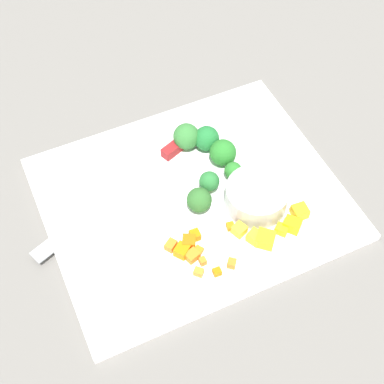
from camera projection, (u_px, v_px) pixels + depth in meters
name	position (u px, v px, depth m)	size (l,w,h in m)	color
ground_plane	(192.00, 200.00, 0.85)	(4.00, 4.00, 0.00)	slate
cutting_board	(192.00, 198.00, 0.85)	(0.43, 0.36, 0.01)	white
prep_bowl	(257.00, 196.00, 0.82)	(0.09, 0.09, 0.04)	beige
chef_knife	(142.00, 174.00, 0.86)	(0.30, 0.13, 0.02)	silver
carrot_dice_0	(217.00, 272.00, 0.76)	(0.01, 0.01, 0.01)	orange
carrot_dice_1	(182.00, 251.00, 0.78)	(0.02, 0.02, 0.02)	orange
carrot_dice_2	(199.00, 272.00, 0.76)	(0.01, 0.01, 0.01)	orange
carrot_dice_3	(230.00, 226.00, 0.80)	(0.01, 0.01, 0.01)	orange
carrot_dice_4	(171.00, 245.00, 0.78)	(0.02, 0.01, 0.01)	orange
carrot_dice_5	(192.00, 256.00, 0.77)	(0.02, 0.02, 0.01)	orange
carrot_dice_6	(195.00, 235.00, 0.79)	(0.01, 0.01, 0.01)	orange
carrot_dice_7	(203.00, 261.00, 0.77)	(0.01, 0.01, 0.01)	orange
carrot_dice_8	(198.00, 251.00, 0.78)	(0.01, 0.01, 0.01)	orange
carrot_dice_9	(189.00, 242.00, 0.78)	(0.02, 0.02, 0.02)	orange
carrot_dice_10	(229.00, 265.00, 0.77)	(0.01, 0.01, 0.01)	orange
pepper_dice_0	(292.00, 225.00, 0.80)	(0.02, 0.02, 0.02)	yellow
pepper_dice_1	(255.00, 237.00, 0.79)	(0.02, 0.02, 0.02)	yellow
pepper_dice_2	(300.00, 212.00, 0.81)	(0.02, 0.02, 0.02)	yellow
pepper_dice_3	(239.00, 230.00, 0.80)	(0.02, 0.02, 0.01)	yellow
pepper_dice_4	(282.00, 229.00, 0.80)	(0.01, 0.02, 0.01)	yellow
pepper_dice_5	(265.00, 239.00, 0.78)	(0.02, 0.03, 0.02)	yellow
broccoli_floret_0	(223.00, 153.00, 0.86)	(0.04, 0.04, 0.04)	#92C26C
broccoli_floret_1	(233.00, 171.00, 0.85)	(0.03, 0.03, 0.03)	#8EBF54
broccoli_floret_2	(207.00, 139.00, 0.88)	(0.04, 0.04, 0.04)	#94C26C
broccoli_floret_3	(210.00, 183.00, 0.83)	(0.03, 0.03, 0.04)	#85AD56
broccoli_floret_4	(202.00, 199.00, 0.81)	(0.04, 0.04, 0.04)	#85B25D
broccoli_floret_5	(186.00, 137.00, 0.88)	(0.04, 0.04, 0.04)	#85BA57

